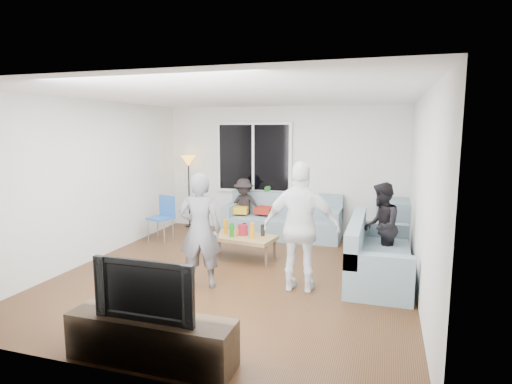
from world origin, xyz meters
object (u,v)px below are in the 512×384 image
(player_left, at_px, (200,230))
(television, at_px, (149,287))
(sofa_right_section, at_px, (380,250))
(player_right, at_px, (301,227))
(floor_lamp, at_px, (189,192))
(coffee_table, at_px, (242,248))
(spectator_right, at_px, (381,227))
(tv_console, at_px, (151,339))
(side_chair, at_px, (160,219))
(spectator_back, at_px, (244,206))
(sofa_back_section, at_px, (282,216))

(player_left, xyz_separation_m, television, (0.36, -1.86, -0.06))
(sofa_right_section, xyz_separation_m, player_right, (-0.99, -0.78, 0.44))
(sofa_right_section, height_order, floor_lamp, floor_lamp)
(coffee_table, bearing_deg, spectator_right, 4.06)
(spectator_right, bearing_deg, player_right, -36.91)
(player_left, relative_size, tv_console, 0.98)
(tv_console, height_order, television, television)
(floor_lamp, distance_m, spectator_right, 4.43)
(side_chair, distance_m, spectator_right, 4.11)
(coffee_table, relative_size, side_chair, 1.28)
(spectator_back, bearing_deg, television, -82.16)
(tv_console, bearing_deg, television, 0.00)
(coffee_table, xyz_separation_m, tv_console, (0.23, -3.16, 0.02))
(sofa_back_section, height_order, tv_console, sofa_back_section)
(player_right, height_order, tv_console, player_right)
(sofa_right_section, bearing_deg, side_chair, 77.66)
(side_chair, height_order, spectator_back, spectator_back)
(television, bearing_deg, sofa_back_section, 89.16)
(side_chair, xyz_separation_m, spectator_back, (1.36, 0.99, 0.14))
(tv_console, bearing_deg, player_right, 65.55)
(coffee_table, bearing_deg, spectator_back, 107.69)
(player_left, relative_size, spectator_back, 1.38)
(sofa_back_section, bearing_deg, spectator_right, -37.49)
(spectator_right, height_order, television, spectator_right)
(tv_console, bearing_deg, coffee_table, 94.08)
(player_left, bearing_deg, sofa_back_section, -113.39)
(spectator_right, relative_size, tv_console, 0.84)
(tv_console, relative_size, television, 1.63)
(sofa_back_section, relative_size, tv_console, 1.44)
(floor_lamp, xyz_separation_m, tv_console, (2.10, -5.05, -0.56))
(coffee_table, distance_m, television, 3.21)
(spectator_back, bearing_deg, tv_console, -82.16)
(sofa_right_section, distance_m, player_right, 1.34)
(side_chair, height_order, spectator_right, spectator_right)
(coffee_table, bearing_deg, tv_console, -85.92)
(side_chair, bearing_deg, floor_lamp, 107.63)
(sofa_back_section, bearing_deg, television, -90.84)
(player_left, height_order, spectator_back, player_left)
(coffee_table, bearing_deg, player_left, -95.90)
(side_chair, relative_size, television, 0.87)
(sofa_back_section, distance_m, spectator_right, 2.40)
(sofa_right_section, xyz_separation_m, player_left, (-2.32, -1.06, 0.36))
(floor_lamp, bearing_deg, side_chair, -90.00)
(side_chair, relative_size, spectator_back, 0.75)
(sofa_right_section, bearing_deg, spectator_back, 55.27)
(spectator_right, bearing_deg, sofa_back_section, -124.31)
(player_right, height_order, spectator_back, player_right)
(sofa_right_section, relative_size, tv_console, 1.25)
(coffee_table, height_order, spectator_back, spectator_back)
(sofa_back_section, relative_size, floor_lamp, 1.47)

